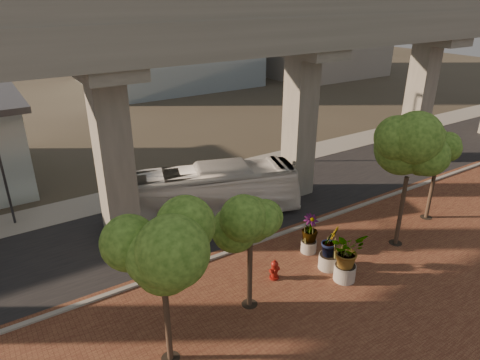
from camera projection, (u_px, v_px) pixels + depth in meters
ground at (237, 228)px, 24.76m from camera, size 160.00×160.00×0.00m
brick_plaza at (335, 306)px, 18.58m from camera, size 70.00×13.00×0.06m
asphalt_road at (220, 214)px, 26.29m from camera, size 90.00×8.00×0.04m
curb_strip at (257, 243)px, 23.18m from camera, size 70.00×0.25×0.16m
far_sidewalk at (181, 183)px, 30.53m from camera, size 90.00×3.00×0.06m
transit_viaduct at (217, 97)px, 23.35m from camera, size 72.00×5.60×12.40m
transit_bus at (205, 192)px, 25.51m from camera, size 11.55×6.04×3.15m
parked_car at (402, 132)px, 38.95m from camera, size 5.35×3.52×1.67m
fire_hydrant at (274, 270)px, 20.16m from camera, size 0.51×0.45×1.01m
planter_front at (347, 252)px, 19.66m from camera, size 2.27×2.27×2.49m
planter_right at (310, 230)px, 21.92m from camera, size 1.99×1.99×2.13m
planter_left at (330, 243)px, 20.54m from camera, size 2.14×2.14×2.36m
street_tree_far_west at (162, 259)px, 14.14m from camera, size 4.08×4.08×6.29m
street_tree_near_west at (250, 221)px, 16.99m from camera, size 3.05×3.05×5.56m
street_tree_near_east at (411, 155)px, 21.12m from camera, size 4.12×4.12×7.00m
street_tree_far_east at (439, 154)px, 24.17m from camera, size 3.27×3.27×5.59m
streetlamp_east at (287, 97)px, 32.18m from camera, size 0.45×1.31×9.02m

